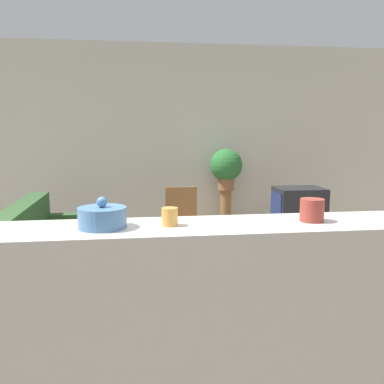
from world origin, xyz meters
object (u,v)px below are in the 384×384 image
at_px(couch, 57,263).
at_px(television, 299,206).
at_px(wooden_chair, 182,218).
at_px(decorative_bowl, 102,217).
at_px(potted_plant, 226,167).

relative_size(couch, television, 3.44).
bearing_deg(wooden_chair, couch, -143.01).
bearing_deg(decorative_bowl, couch, 106.04).
height_order(couch, television, television).
relative_size(television, wooden_chair, 0.69).
distance_m(couch, decorative_bowl, 2.28).
relative_size(wooden_chair, potted_plant, 1.49).
distance_m(television, decorative_bowl, 3.54).
distance_m(couch, television, 2.83).
height_order(couch, potted_plant, potted_plant).
bearing_deg(couch, decorative_bowl, -73.96).
bearing_deg(potted_plant, television, -49.19).
bearing_deg(decorative_bowl, potted_plant, 68.76).
height_order(wooden_chair, potted_plant, potted_plant).
distance_m(television, wooden_chair, 1.41).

